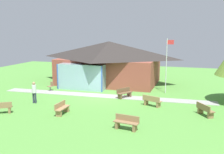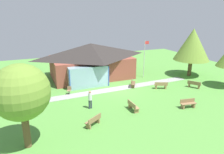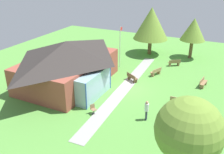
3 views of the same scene
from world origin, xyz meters
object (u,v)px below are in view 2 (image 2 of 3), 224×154
(bench_rear_near_path, at_px, (133,83))
(visitor_strolling_lawn, at_px, (90,98))
(bench_front_right, at_px, (188,104))
(bench_lawn_far_right, at_px, (194,85))
(tree_east_hedge, at_px, (192,45))
(bench_mid_right, at_px, (161,85))
(bench_front_center, at_px, (133,106))
(flagpole, at_px, (145,57))
(pavilion, at_px, (91,60))
(bench_front_left, at_px, (93,121))
(tree_lawn_corner, at_px, (21,93))
(patio_chair_west, at_px, (69,90))

(bench_rear_near_path, distance_m, visitor_strolling_lawn, 7.50)
(bench_front_right, height_order, visitor_strolling_lawn, visitor_strolling_lawn)
(bench_lawn_far_right, relative_size, tree_east_hedge, 0.23)
(bench_mid_right, distance_m, visitor_strolling_lawn, 9.34)
(tree_east_hedge, bearing_deg, bench_front_center, -151.41)
(flagpole, xyz_separation_m, visitor_strolling_lawn, (-9.66, -6.74, -1.79))
(bench_front_right, relative_size, tree_east_hedge, 0.24)
(flagpole, xyz_separation_m, bench_rear_near_path, (-3.24, -2.92, -2.41))
(pavilion, height_order, flagpole, flagpole)
(visitor_strolling_lawn, distance_m, tree_east_hedge, 17.13)
(flagpole, distance_m, bench_rear_near_path, 4.99)
(visitor_strolling_lawn, bearing_deg, bench_front_right, -27.19)
(bench_front_left, xyz_separation_m, bench_lawn_far_right, (13.57, 3.78, 0.00))
(flagpole, distance_m, bench_front_right, 10.41)
(flagpole, distance_m, bench_front_left, 14.44)
(bench_front_center, bearing_deg, tree_east_hedge, 118.34)
(flagpole, xyz_separation_m, bench_front_left, (-10.33, -9.80, -2.41))
(bench_mid_right, bearing_deg, bench_front_left, -129.97)
(pavilion, relative_size, flagpole, 2.24)
(bench_front_right, xyz_separation_m, tree_lawn_corner, (-13.91, -0.65, 3.41))
(bench_front_center, relative_size, bench_mid_right, 0.97)
(bench_front_left, xyz_separation_m, patio_chair_west, (-0.43, 7.39, 0.01))
(tree_lawn_corner, bearing_deg, patio_chair_west, 62.12)
(patio_chair_west, bearing_deg, bench_front_left, 120.19)
(bench_lawn_far_right, height_order, visitor_strolling_lawn, visitor_strolling_lawn)
(bench_mid_right, relative_size, patio_chair_west, 1.81)
(bench_lawn_far_right, relative_size, visitor_strolling_lawn, 0.86)
(bench_front_left, height_order, bench_front_center, same)
(pavilion, xyz_separation_m, bench_mid_right, (6.08, -7.66, -1.98))
(bench_lawn_far_right, bearing_deg, bench_front_left, -108.21)
(bench_front_center, bearing_deg, bench_front_left, -73.96)
(flagpole, xyz_separation_m, patio_chair_west, (-10.75, -2.41, -2.40))
(bench_rear_near_path, relative_size, tree_east_hedge, 0.23)
(flagpole, distance_m, tree_lawn_corner, 18.56)
(bench_rear_near_path, xyz_separation_m, visitor_strolling_lawn, (-6.43, -3.82, 0.62))
(bench_mid_right, xyz_separation_m, tree_lawn_corner, (-14.58, -5.89, 3.41))
(bench_front_left, relative_size, visitor_strolling_lawn, 0.86)
(tree_east_hedge, bearing_deg, bench_front_right, -132.44)
(bench_mid_right, relative_size, tree_lawn_corner, 0.28)
(bench_lawn_far_right, height_order, tree_east_hedge, tree_east_hedge)
(bench_front_left, relative_size, patio_chair_west, 1.74)
(pavilion, relative_size, bench_mid_right, 7.30)
(bench_front_left, xyz_separation_m, bench_rear_near_path, (7.09, 6.88, 0.00))
(bench_front_right, bearing_deg, bench_front_left, 7.04)
(flagpole, height_order, bench_mid_right, flagpole)
(bench_front_center, bearing_deg, flagpole, 143.90)
(bench_rear_near_path, bearing_deg, pavilion, -117.23)
(pavilion, bearing_deg, bench_front_left, -106.27)
(visitor_strolling_lawn, bearing_deg, bench_front_center, -34.16)
(bench_front_center, distance_m, bench_rear_near_path, 6.41)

